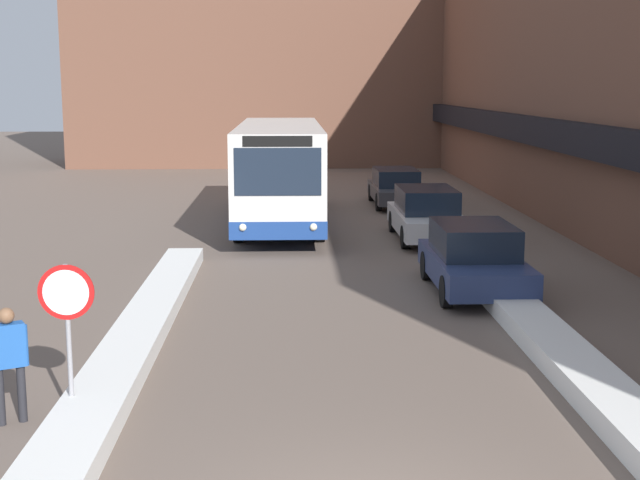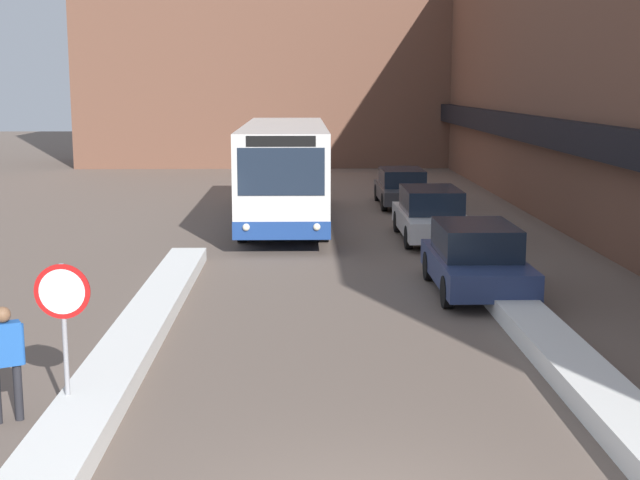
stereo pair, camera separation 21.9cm
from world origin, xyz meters
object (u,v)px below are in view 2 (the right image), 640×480
(parked_car_middle, at_px, (431,214))
(parked_car_back, at_px, (402,187))
(parked_car_front, at_px, (476,259))
(stop_sign, at_px, (63,307))
(city_bus, at_px, (285,170))
(pedestrian, at_px, (5,353))

(parked_car_middle, height_order, parked_car_back, parked_car_middle)
(parked_car_front, xyz_separation_m, parked_car_middle, (0.00, 6.81, 0.00))
(stop_sign, bearing_deg, city_bus, 81.17)
(parked_car_front, height_order, parked_car_back, parked_car_front)
(city_bus, bearing_deg, parked_car_middle, -37.42)
(parked_car_front, distance_m, pedestrian, 10.90)
(city_bus, relative_size, pedestrian, 7.29)
(city_bus, xyz_separation_m, parked_car_back, (4.38, 4.25, -1.06))
(city_bus, relative_size, parked_car_front, 2.74)
(parked_car_front, relative_size, stop_sign, 1.98)
(stop_sign, relative_size, pedestrian, 1.34)
(parked_car_front, distance_m, parked_car_back, 14.41)
(parked_car_front, bearing_deg, pedestrian, -136.37)
(parked_car_middle, bearing_deg, stop_sign, -116.58)
(stop_sign, distance_m, pedestrian, 0.99)
(parked_car_middle, relative_size, pedestrian, 2.90)
(parked_car_front, xyz_separation_m, pedestrian, (-7.89, -7.52, 0.21))
(parked_car_front, height_order, pedestrian, pedestrian)
(city_bus, distance_m, parked_car_front, 11.11)
(city_bus, height_order, stop_sign, city_bus)
(parked_car_middle, xyz_separation_m, parked_car_back, (0.00, 7.60, -0.06))
(parked_car_middle, relative_size, parked_car_back, 1.01)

